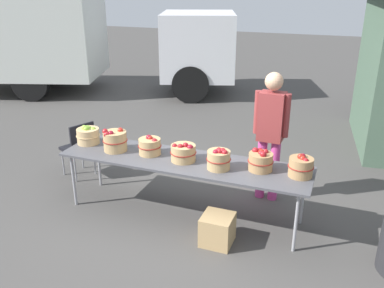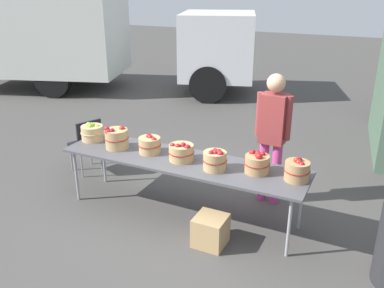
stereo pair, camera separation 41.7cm
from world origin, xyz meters
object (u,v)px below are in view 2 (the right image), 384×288
object	(u,v)px
apple_basket_red_3	(215,160)
produce_crate	(210,231)
market_table	(181,162)
apple_basket_green_0	(92,132)
apple_basket_red_4	(257,163)
apple_basket_red_2	(181,152)
apple_basket_red_5	(297,170)
apple_basket_red_0	(116,138)
vendor_adult	(273,130)
folding_chair	(87,142)
apple_basket_red_1	(150,144)
box_truck	(82,33)

from	to	relation	value
apple_basket_red_3	produce_crate	distance (m)	0.80
market_table	apple_basket_green_0	distance (m)	1.41
market_table	apple_basket_red_3	distance (m)	0.51
apple_basket_red_4	produce_crate	xyz separation A→B (m)	(-0.34, -0.51, -0.69)
apple_basket_red_2	apple_basket_red_4	distance (m)	0.93
apple_basket_green_0	apple_basket_red_5	world-z (taller)	apple_basket_red_5
apple_basket_red_0	vendor_adult	xyz separation A→B (m)	(1.83, 0.82, 0.14)
folding_chair	produce_crate	bearing A→B (deg)	91.83
apple_basket_green_0	apple_basket_red_5	distance (m)	2.79
vendor_adult	folding_chair	xyz separation A→B (m)	(-2.76, -0.33, -0.52)
vendor_adult	folding_chair	bearing A→B (deg)	9.47
apple_basket_red_3	apple_basket_red_4	bearing A→B (deg)	17.27
apple_basket_red_5	apple_basket_red_1	bearing A→B (deg)	-179.04
apple_basket_red_1	box_truck	distance (m)	6.80
apple_basket_red_4	box_truck	distance (m)	7.85
vendor_adult	apple_basket_red_5	bearing A→B (deg)	126.20
apple_basket_red_1	box_truck	bearing A→B (deg)	136.34
apple_basket_red_0	market_table	bearing A→B (deg)	1.63
apple_basket_red_2	market_table	bearing A→B (deg)	118.47
apple_basket_red_1	apple_basket_red_2	bearing A→B (deg)	-5.19
market_table	vendor_adult	bearing A→B (deg)	41.48
apple_basket_red_5	folding_chair	xyz separation A→B (m)	(-3.25, 0.41, -0.36)
apple_basket_red_2	apple_basket_red_3	xyz separation A→B (m)	(0.47, -0.07, 0.02)
box_truck	folding_chair	distance (m)	5.58
vendor_adult	box_truck	world-z (taller)	box_truck
market_table	apple_basket_red_1	xyz separation A→B (m)	(-0.46, 0.03, 0.15)
vendor_adult	folding_chair	size ratio (longest dim) A/B	2.03
box_truck	apple_basket_red_2	bearing A→B (deg)	-60.00
box_truck	market_table	bearing A→B (deg)	-59.95
folding_chair	produce_crate	size ratio (longest dim) A/B	2.48
apple_basket_red_3	apple_basket_red_4	size ratio (longest dim) A/B	0.97
apple_basket_red_3	box_truck	distance (m)	7.58
apple_basket_red_0	apple_basket_red_4	world-z (taller)	apple_basket_red_0
market_table	box_truck	distance (m)	7.17
box_truck	folding_chair	bearing A→B (deg)	-69.13
apple_basket_green_0	apple_basket_red_0	world-z (taller)	apple_basket_red_0
apple_basket_red_0	apple_basket_red_2	distance (m)	0.94
apple_basket_red_2	apple_basket_red_5	bearing A→B (deg)	3.06
apple_basket_red_4	apple_basket_red_3	bearing A→B (deg)	-162.73
apple_basket_red_2	apple_basket_red_5	size ratio (longest dim) A/B	1.11
apple_basket_red_3	folding_chair	size ratio (longest dim) A/B	0.33
apple_basket_green_0	box_truck	world-z (taller)	box_truck
apple_basket_red_0	box_truck	world-z (taller)	box_truck
apple_basket_red_3	vendor_adult	world-z (taller)	vendor_adult
apple_basket_red_0	folding_chair	world-z (taller)	apple_basket_red_0
apple_basket_red_3	box_truck	size ratio (longest dim) A/B	0.04
apple_basket_red_0	apple_basket_red_1	bearing A→B (deg)	6.53
market_table	apple_basket_red_1	world-z (taller)	apple_basket_red_1
apple_basket_green_0	produce_crate	size ratio (longest dim) A/B	0.91
apple_basket_red_5	apple_basket_red_2	bearing A→B (deg)	-176.94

